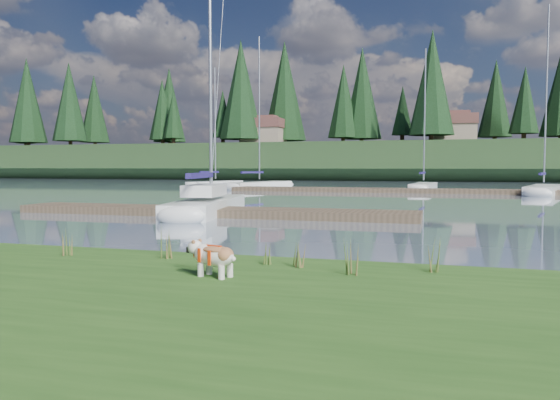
% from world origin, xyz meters
% --- Properties ---
extents(ground, '(200.00, 200.00, 0.00)m').
position_xyz_m(ground, '(0.00, 30.00, 0.00)').
color(ground, '#7889A1').
rests_on(ground, ground).
extents(ridge, '(200.00, 20.00, 5.00)m').
position_xyz_m(ridge, '(0.00, 73.00, 2.50)').
color(ridge, black).
rests_on(ridge, ground).
extents(bulldog, '(0.83, 0.48, 0.49)m').
position_xyz_m(bulldog, '(1.63, -3.37, 0.66)').
color(bulldog, silver).
rests_on(bulldog, bank).
extents(sailboat_main, '(3.29, 8.85, 12.51)m').
position_xyz_m(sailboat_main, '(-4.60, 10.58, 0.42)').
color(sailboat_main, silver).
rests_on(sailboat_main, ground).
extents(dock_near, '(16.00, 2.00, 0.30)m').
position_xyz_m(dock_near, '(-4.00, 9.00, 0.15)').
color(dock_near, '#4C3D2C').
rests_on(dock_near, ground).
extents(dock_far, '(26.00, 2.20, 0.30)m').
position_xyz_m(dock_far, '(2.00, 30.00, 0.15)').
color(dock_far, '#4C3D2C').
rests_on(dock_far, ground).
extents(sailboat_bg_0, '(3.23, 7.55, 10.82)m').
position_xyz_m(sailboat_bg_0, '(-14.82, 35.64, 0.32)').
color(sailboat_bg_0, silver).
rests_on(sailboat_bg_0, ground).
extents(sailboat_bg_1, '(4.15, 8.95, 13.06)m').
position_xyz_m(sailboat_bg_1, '(-10.30, 34.94, 0.33)').
color(sailboat_bg_1, silver).
rests_on(sailboat_bg_1, ground).
extents(sailboat_bg_2, '(2.09, 7.55, 11.25)m').
position_xyz_m(sailboat_bg_2, '(3.24, 35.04, 0.33)').
color(sailboat_bg_2, silver).
rests_on(sailboat_bg_2, ground).
extents(sailboat_bg_3, '(3.95, 9.12, 13.06)m').
position_xyz_m(sailboat_bg_3, '(11.58, 31.94, 0.32)').
color(sailboat_bg_3, silver).
rests_on(sailboat_bg_3, ground).
extents(weed_0, '(0.17, 0.14, 0.65)m').
position_xyz_m(weed_0, '(0.25, -2.19, 0.62)').
color(weed_0, '#475B23').
rests_on(weed_0, bank).
extents(weed_1, '(0.17, 0.14, 0.41)m').
position_xyz_m(weed_1, '(2.09, -2.27, 0.52)').
color(weed_1, '#475B23').
rests_on(weed_1, bank).
extents(weed_2, '(0.17, 0.14, 0.56)m').
position_xyz_m(weed_2, '(3.46, -2.68, 0.59)').
color(weed_2, '#475B23').
rests_on(weed_2, bank).
extents(weed_3, '(0.17, 0.14, 0.55)m').
position_xyz_m(weed_3, '(-1.52, -2.49, 0.58)').
color(weed_3, '#475B23').
rests_on(weed_3, bank).
extents(weed_4, '(0.17, 0.14, 0.41)m').
position_xyz_m(weed_4, '(2.58, -2.32, 0.52)').
color(weed_4, '#475B23').
rests_on(weed_4, bank).
extents(weed_5, '(0.17, 0.14, 0.53)m').
position_xyz_m(weed_5, '(4.59, -2.13, 0.57)').
color(weed_5, '#475B23').
rests_on(weed_5, bank).
extents(mud_lip, '(60.00, 0.50, 0.14)m').
position_xyz_m(mud_lip, '(0.00, -1.60, 0.07)').
color(mud_lip, '#33281C').
rests_on(mud_lip, ground).
extents(conifer_0, '(5.72, 5.72, 14.15)m').
position_xyz_m(conifer_0, '(-55.00, 67.00, 12.64)').
color(conifer_0, '#382619').
rests_on(conifer_0, ridge).
extents(conifer_1, '(4.40, 4.40, 11.30)m').
position_xyz_m(conifer_1, '(-40.00, 71.00, 11.28)').
color(conifer_1, '#382619').
rests_on(conifer_1, ridge).
extents(conifer_2, '(6.60, 6.60, 16.05)m').
position_xyz_m(conifer_2, '(-25.00, 68.00, 13.54)').
color(conifer_2, '#382619').
rests_on(conifer_2, ridge).
extents(conifer_3, '(4.84, 4.84, 12.25)m').
position_xyz_m(conifer_3, '(-10.00, 72.00, 11.74)').
color(conifer_3, '#382619').
rests_on(conifer_3, ridge).
extents(conifer_4, '(6.16, 6.16, 15.10)m').
position_xyz_m(conifer_4, '(3.00, 66.00, 13.09)').
color(conifer_4, '#382619').
rests_on(conifer_4, ridge).
extents(conifer_5, '(3.96, 3.96, 10.35)m').
position_xyz_m(conifer_5, '(15.00, 70.00, 10.83)').
color(conifer_5, '#382619').
rests_on(conifer_5, ridge).
extents(house_0, '(6.30, 5.30, 4.65)m').
position_xyz_m(house_0, '(-22.00, 70.00, 7.31)').
color(house_0, gray).
rests_on(house_0, ridge).
extents(house_1, '(6.30, 5.30, 4.65)m').
position_xyz_m(house_1, '(6.00, 71.00, 7.31)').
color(house_1, gray).
rests_on(house_1, ridge).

